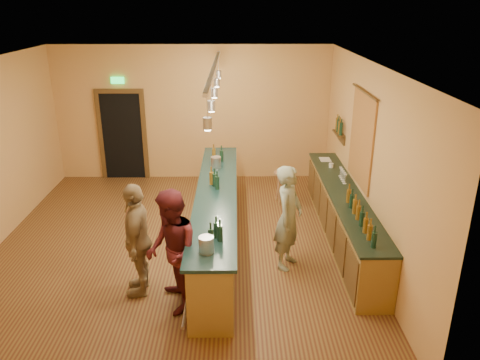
{
  "coord_description": "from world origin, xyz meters",
  "views": [
    {
      "loc": [
        1.03,
        -7.46,
        4.12
      ],
      "look_at": [
        1.1,
        0.2,
        1.17
      ],
      "focal_mm": 35.0,
      "sensor_mm": 36.0,
      "label": 1
    }
  ],
  "objects_px": {
    "customer_b": "(137,239)",
    "bar_stool": "(282,178)",
    "bartender": "(288,218)",
    "customer_a": "(172,252)",
    "tasting_bar": "(217,214)",
    "back_counter": "(343,215)"
  },
  "relations": [
    {
      "from": "customer_b",
      "to": "bar_stool",
      "type": "distance_m",
      "value": 4.11
    },
    {
      "from": "customer_b",
      "to": "bartender",
      "type": "bearing_deg",
      "value": 103.85
    },
    {
      "from": "customer_a",
      "to": "customer_b",
      "type": "relative_size",
      "value": 1.02
    },
    {
      "from": "customer_a",
      "to": "bartender",
      "type": "bearing_deg",
      "value": 107.08
    },
    {
      "from": "tasting_bar",
      "to": "customer_a",
      "type": "relative_size",
      "value": 2.86
    },
    {
      "from": "tasting_bar",
      "to": "bartender",
      "type": "bearing_deg",
      "value": -30.58
    },
    {
      "from": "tasting_bar",
      "to": "bartender",
      "type": "relative_size",
      "value": 2.93
    },
    {
      "from": "customer_a",
      "to": "customer_b",
      "type": "bearing_deg",
      "value": -142.26
    },
    {
      "from": "customer_a",
      "to": "bar_stool",
      "type": "relative_size",
      "value": 2.55
    },
    {
      "from": "back_counter",
      "to": "bar_stool",
      "type": "bearing_deg",
      "value": 119.17
    },
    {
      "from": "customer_b",
      "to": "bar_stool",
      "type": "xyz_separation_m",
      "value": [
        2.42,
        3.3,
        -0.32
      ]
    },
    {
      "from": "back_counter",
      "to": "bartender",
      "type": "height_order",
      "value": "bartender"
    },
    {
      "from": "tasting_bar",
      "to": "customer_a",
      "type": "xyz_separation_m",
      "value": [
        -0.55,
        -1.82,
        0.29
      ]
    },
    {
      "from": "back_counter",
      "to": "bartender",
      "type": "distance_m",
      "value": 1.46
    },
    {
      "from": "bartender",
      "to": "customer_b",
      "type": "relative_size",
      "value": 1.0
    },
    {
      "from": "back_counter",
      "to": "bar_stool",
      "type": "height_order",
      "value": "back_counter"
    },
    {
      "from": "customer_b",
      "to": "back_counter",
      "type": "bearing_deg",
      "value": 111.72
    },
    {
      "from": "bar_stool",
      "to": "tasting_bar",
      "type": "bearing_deg",
      "value": -124.99
    },
    {
      "from": "back_counter",
      "to": "customer_a",
      "type": "bearing_deg",
      "value": -144.78
    },
    {
      "from": "customer_b",
      "to": "customer_a",
      "type": "bearing_deg",
      "value": 50.05
    },
    {
      "from": "bartender",
      "to": "back_counter",
      "type": "bearing_deg",
      "value": -26.6
    },
    {
      "from": "customer_b",
      "to": "tasting_bar",
      "type": "bearing_deg",
      "value": 138.58
    }
  ]
}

